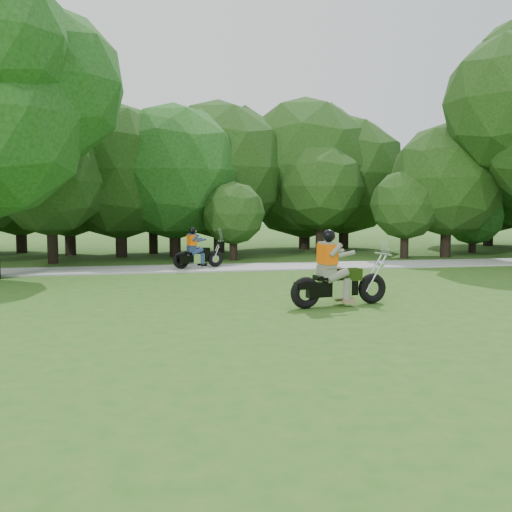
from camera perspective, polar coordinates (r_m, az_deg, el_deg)
name	(u,v)px	position (r m, az deg, el deg)	size (l,w,h in m)	color
ground	(387,305)	(13.86, 12.92, -4.77)	(100.00, 100.00, 0.00)	#255618
walkway	(300,266)	(21.36, 4.42, -1.02)	(60.00, 2.20, 0.06)	gray
tree_line	(264,175)	(27.64, 0.85, 8.10)	(39.19, 11.71, 7.80)	black
chopper_motorcycle	(335,278)	(13.32, 7.92, -2.21)	(2.50, 0.92, 1.80)	black
touring_motorcycle	(195,253)	(20.51, -6.09, 0.28)	(1.89, 0.98, 1.47)	black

